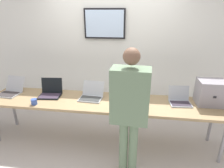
{
  "coord_description": "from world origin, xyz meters",
  "views": [
    {
      "loc": [
        0.51,
        -2.61,
        2.07
      ],
      "look_at": [
        0.13,
        0.12,
        1.0
      ],
      "focal_mm": 30.34,
      "sensor_mm": 36.0,
      "label": 1
    }
  ],
  "objects_px": {
    "workbench": "(103,104)",
    "laptop_station_2": "(92,95)",
    "laptop_station_4": "(180,100)",
    "laptop_station_1": "(51,92)",
    "person": "(130,105)",
    "coffee_mug": "(34,102)",
    "laptop_station_3": "(135,96)",
    "equipment_box": "(211,93)",
    "laptop_station_0": "(11,90)"
  },
  "relations": [
    {
      "from": "coffee_mug",
      "to": "laptop_station_4",
      "type": "bearing_deg",
      "value": 9.19
    },
    {
      "from": "laptop_station_3",
      "to": "person",
      "type": "xyz_separation_m",
      "value": [
        -0.05,
        -0.73,
        0.23
      ]
    },
    {
      "from": "workbench",
      "to": "laptop_station_1",
      "type": "height_order",
      "value": "laptop_station_1"
    },
    {
      "from": "laptop_station_2",
      "to": "person",
      "type": "bearing_deg",
      "value": -47.99
    },
    {
      "from": "workbench",
      "to": "laptop_station_4",
      "type": "distance_m",
      "value": 1.18
    },
    {
      "from": "laptop_station_1",
      "to": "laptop_station_4",
      "type": "distance_m",
      "value": 2.07
    },
    {
      "from": "laptop_station_0",
      "to": "laptop_station_4",
      "type": "relative_size",
      "value": 1.27
    },
    {
      "from": "laptop_station_3",
      "to": "coffee_mug",
      "type": "xyz_separation_m",
      "value": [
        -1.5,
        -0.36,
        -0.02
      ]
    },
    {
      "from": "laptop_station_3",
      "to": "laptop_station_1",
      "type": "bearing_deg",
      "value": -179.37
    },
    {
      "from": "workbench",
      "to": "coffee_mug",
      "type": "height_order",
      "value": "coffee_mug"
    },
    {
      "from": "laptop_station_1",
      "to": "laptop_station_2",
      "type": "bearing_deg",
      "value": -0.24
    },
    {
      "from": "laptop_station_3",
      "to": "workbench",
      "type": "bearing_deg",
      "value": -167.38
    },
    {
      "from": "laptop_station_2",
      "to": "workbench",
      "type": "bearing_deg",
      "value": -24.86
    },
    {
      "from": "laptop_station_2",
      "to": "laptop_station_4",
      "type": "xyz_separation_m",
      "value": [
        1.37,
        0.01,
        -0.0
      ]
    },
    {
      "from": "workbench",
      "to": "laptop_station_2",
      "type": "height_order",
      "value": "laptop_station_2"
    },
    {
      "from": "equipment_box",
      "to": "laptop_station_1",
      "type": "distance_m",
      "value": 2.51
    },
    {
      "from": "workbench",
      "to": "laptop_station_3",
      "type": "relative_size",
      "value": 9.82
    },
    {
      "from": "workbench",
      "to": "laptop_station_4",
      "type": "bearing_deg",
      "value": 4.97
    },
    {
      "from": "equipment_box",
      "to": "laptop_station_2",
      "type": "distance_m",
      "value": 1.81
    },
    {
      "from": "person",
      "to": "coffee_mug",
      "type": "height_order",
      "value": "person"
    },
    {
      "from": "laptop_station_0",
      "to": "laptop_station_2",
      "type": "distance_m",
      "value": 1.4
    },
    {
      "from": "coffee_mug",
      "to": "laptop_station_1",
      "type": "bearing_deg",
      "value": 73.09
    },
    {
      "from": "equipment_box",
      "to": "coffee_mug",
      "type": "relative_size",
      "value": 4.5
    },
    {
      "from": "laptop_station_4",
      "to": "laptop_station_1",
      "type": "bearing_deg",
      "value": -179.82
    },
    {
      "from": "laptop_station_1",
      "to": "laptop_station_4",
      "type": "relative_size",
      "value": 1.13
    },
    {
      "from": "laptop_station_0",
      "to": "laptop_station_2",
      "type": "xyz_separation_m",
      "value": [
        1.4,
        0.01,
        -0.0
      ]
    },
    {
      "from": "laptop_station_1",
      "to": "coffee_mug",
      "type": "distance_m",
      "value": 0.36
    },
    {
      "from": "laptop_station_3",
      "to": "laptop_station_0",
      "type": "bearing_deg",
      "value": -179.36
    },
    {
      "from": "equipment_box",
      "to": "laptop_station_4",
      "type": "height_order",
      "value": "equipment_box"
    },
    {
      "from": "laptop_station_3",
      "to": "laptop_station_2",
      "type": "bearing_deg",
      "value": -178.5
    },
    {
      "from": "workbench",
      "to": "person",
      "type": "bearing_deg",
      "value": -54.49
    },
    {
      "from": "laptop_station_1",
      "to": "laptop_station_2",
      "type": "distance_m",
      "value": 0.7
    },
    {
      "from": "laptop_station_0",
      "to": "laptop_station_4",
      "type": "distance_m",
      "value": 2.77
    },
    {
      "from": "laptop_station_2",
      "to": "laptop_station_3",
      "type": "xyz_separation_m",
      "value": [
        0.69,
        0.02,
        0.01
      ]
    },
    {
      "from": "laptop_station_1",
      "to": "laptop_station_3",
      "type": "relative_size",
      "value": 1.0
    },
    {
      "from": "laptop_station_1",
      "to": "laptop_station_2",
      "type": "height_order",
      "value": "laptop_station_1"
    },
    {
      "from": "laptop_station_1",
      "to": "person",
      "type": "xyz_separation_m",
      "value": [
        1.34,
        -0.72,
        0.23
      ]
    },
    {
      "from": "workbench",
      "to": "equipment_box",
      "type": "relative_size",
      "value": 9.46
    },
    {
      "from": "equipment_box",
      "to": "laptop_station_2",
      "type": "height_order",
      "value": "equipment_box"
    },
    {
      "from": "equipment_box",
      "to": "laptop_station_0",
      "type": "xyz_separation_m",
      "value": [
        -3.21,
        -0.04,
        -0.13
      ]
    },
    {
      "from": "coffee_mug",
      "to": "laptop_station_2",
      "type": "bearing_deg",
      "value": 23.12
    },
    {
      "from": "person",
      "to": "laptop_station_3",
      "type": "bearing_deg",
      "value": 86.07
    },
    {
      "from": "equipment_box",
      "to": "person",
      "type": "bearing_deg",
      "value": -147.17
    },
    {
      "from": "workbench",
      "to": "laptop_station_2",
      "type": "xyz_separation_m",
      "value": [
        -0.2,
        0.09,
        0.1
      ]
    },
    {
      "from": "laptop_station_0",
      "to": "laptop_station_1",
      "type": "bearing_deg",
      "value": 0.66
    },
    {
      "from": "laptop_station_1",
      "to": "coffee_mug",
      "type": "height_order",
      "value": "laptop_station_1"
    },
    {
      "from": "laptop_station_0",
      "to": "laptop_station_3",
      "type": "distance_m",
      "value": 2.09
    },
    {
      "from": "workbench",
      "to": "laptop_station_3",
      "type": "xyz_separation_m",
      "value": [
        0.49,
        0.11,
        0.1
      ]
    },
    {
      "from": "person",
      "to": "laptop_station_2",
      "type": "bearing_deg",
      "value": 132.01
    },
    {
      "from": "workbench",
      "to": "equipment_box",
      "type": "bearing_deg",
      "value": 4.62
    }
  ]
}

